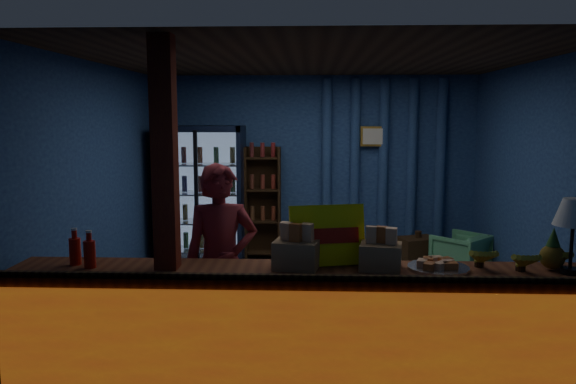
% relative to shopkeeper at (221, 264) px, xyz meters
% --- Properties ---
extents(ground, '(4.60, 4.60, 0.00)m').
position_rel_shopkeeper_xyz_m(ground, '(0.75, 1.35, -0.83)').
color(ground, '#515154').
rests_on(ground, ground).
extents(room_walls, '(4.60, 4.60, 4.60)m').
position_rel_shopkeeper_xyz_m(room_walls, '(0.75, 1.35, 0.74)').
color(room_walls, navy).
rests_on(room_walls, ground).
extents(counter, '(4.40, 0.57, 0.99)m').
position_rel_shopkeeper_xyz_m(counter, '(0.75, -0.56, -0.35)').
color(counter, brown).
rests_on(counter, ground).
extents(support_post, '(0.16, 0.16, 2.60)m').
position_rel_shopkeeper_xyz_m(support_post, '(-0.30, -0.55, 0.47)').
color(support_post, maroon).
rests_on(support_post, ground).
extents(beverage_cooler, '(1.20, 0.62, 1.90)m').
position_rel_shopkeeper_xyz_m(beverage_cooler, '(-0.80, 3.26, 0.10)').
color(beverage_cooler, black).
rests_on(beverage_cooler, ground).
extents(bottle_shelf, '(0.50, 0.28, 1.60)m').
position_rel_shopkeeper_xyz_m(bottle_shelf, '(0.05, 3.40, -0.04)').
color(bottle_shelf, '#3D2913').
rests_on(bottle_shelf, ground).
extents(curtain_folds, '(1.74, 0.14, 2.50)m').
position_rel_shopkeeper_xyz_m(curtain_folds, '(1.75, 3.49, 0.47)').
color(curtain_folds, navy).
rests_on(curtain_folds, room_walls).
extents(framed_picture, '(0.36, 0.04, 0.28)m').
position_rel_shopkeeper_xyz_m(framed_picture, '(1.60, 3.44, 0.92)').
color(framed_picture, gold).
rests_on(framed_picture, room_walls).
extents(shopkeeper, '(0.68, 0.52, 1.66)m').
position_rel_shopkeeper_xyz_m(shopkeeper, '(0.00, 0.00, 0.00)').
color(shopkeeper, maroon).
rests_on(shopkeeper, ground).
extents(green_chair, '(0.84, 0.84, 0.55)m').
position_rel_shopkeeper_xyz_m(green_chair, '(2.65, 2.63, -0.56)').
color(green_chair, '#56AC71').
rests_on(green_chair, ground).
extents(side_table, '(0.57, 0.49, 0.53)m').
position_rel_shopkeeper_xyz_m(side_table, '(2.16, 2.86, -0.61)').
color(side_table, '#3D2913').
rests_on(side_table, ground).
extents(yellow_sign, '(0.57, 0.24, 0.45)m').
position_rel_shopkeeper_xyz_m(yellow_sign, '(0.86, -0.43, 0.34)').
color(yellow_sign, '#FEFF0D').
rests_on(yellow_sign, counter).
extents(soda_bottles, '(0.23, 0.16, 0.27)m').
position_rel_shopkeeper_xyz_m(soda_bottles, '(-0.93, -0.53, 0.23)').
color(soda_bottles, red).
rests_on(soda_bottles, counter).
extents(snack_box_left, '(0.36, 0.31, 0.33)m').
position_rel_shopkeeper_xyz_m(snack_box_left, '(0.64, -0.52, 0.24)').
color(snack_box_left, olive).
rests_on(snack_box_left, counter).
extents(snack_box_centre, '(0.33, 0.29, 0.31)m').
position_rel_shopkeeper_xyz_m(snack_box_centre, '(1.24, -0.53, 0.23)').
color(snack_box_centre, olive).
rests_on(snack_box_centre, counter).
extents(pastry_tray, '(0.44, 0.44, 0.07)m').
position_rel_shopkeeper_xyz_m(pastry_tray, '(1.65, -0.52, 0.14)').
color(pastry_tray, silver).
rests_on(pastry_tray, counter).
extents(banana_bunches, '(0.76, 0.29, 0.16)m').
position_rel_shopkeeper_xyz_m(banana_bunches, '(2.23, -0.50, 0.20)').
color(banana_bunches, gold).
rests_on(banana_bunches, counter).
extents(table_lamp, '(0.27, 0.27, 0.53)m').
position_rel_shopkeeper_xyz_m(table_lamp, '(2.54, -0.59, 0.54)').
color(table_lamp, black).
rests_on(table_lamp, counter).
extents(pineapple, '(0.17, 0.17, 0.30)m').
position_rel_shopkeeper_xyz_m(pineapple, '(2.46, -0.50, 0.25)').
color(pineapple, olive).
rests_on(pineapple, counter).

